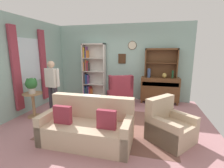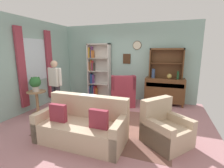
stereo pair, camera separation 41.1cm
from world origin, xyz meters
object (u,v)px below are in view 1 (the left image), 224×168
at_px(armchair_floral, 169,127).
at_px(plant_stand, 33,102).
at_px(vase_tall, 149,73).
at_px(vase_round, 164,75).
at_px(bookshelf, 92,72).
at_px(sideboard_hutch, 161,59).
at_px(potted_plant_large, 32,84).
at_px(person_reading, 52,84).
at_px(sideboard, 160,89).
at_px(couch_floral, 88,127).
at_px(wingback_chair, 120,94).
at_px(coffee_table, 96,112).
at_px(book_stack, 91,109).
at_px(bottle_wine, 173,74).

height_order(armchair_floral, plant_stand, armchair_floral).
relative_size(vase_tall, vase_round, 1.82).
height_order(bookshelf, sideboard_hutch, bookshelf).
height_order(vase_tall, potted_plant_large, vase_tall).
height_order(vase_round, person_reading, person_reading).
height_order(bookshelf, vase_tall, bookshelf).
height_order(sideboard, couch_floral, sideboard).
bearing_deg(sideboard_hutch, wingback_chair, -151.91).
bearing_deg(wingback_chair, person_reading, -143.99).
relative_size(vase_tall, couch_floral, 0.17).
relative_size(sideboard_hutch, person_reading, 0.71).
bearing_deg(coffee_table, vase_tall, 61.41).
xyz_separation_m(plant_stand, person_reading, (0.43, 0.32, 0.48)).
relative_size(potted_plant_large, coffee_table, 0.53).
bearing_deg(potted_plant_large, plant_stand, 132.68).
bearing_deg(wingback_chair, sideboard_hutch, 28.09).
bearing_deg(wingback_chair, plant_stand, -143.80).
height_order(wingback_chair, book_stack, wingback_chair).
distance_m(bottle_wine, couch_floral, 3.54).
height_order(bookshelf, sideboard, bookshelf).
bearing_deg(plant_stand, vase_tall, 34.15).
distance_m(vase_tall, armchair_floral, 2.64).
height_order(vase_round, couch_floral, vase_round).
bearing_deg(couch_floral, vase_round, 60.76).
bearing_deg(sideboard, vase_tall, -168.37).
relative_size(sideboard, person_reading, 0.83).
height_order(sideboard_hutch, wingback_chair, sideboard_hutch).
relative_size(vase_tall, bottle_wine, 1.18).
distance_m(vase_round, plant_stand, 4.20).
distance_m(vase_tall, book_stack, 2.67).
xyz_separation_m(couch_floral, book_stack, (-0.20, 0.68, 0.13)).
height_order(vase_tall, person_reading, person_reading).
height_order(couch_floral, potted_plant_large, potted_plant_large).
distance_m(armchair_floral, potted_plant_large, 3.64).
bearing_deg(sideboard_hutch, plant_stand, -146.71).
relative_size(sideboard_hutch, potted_plant_large, 2.59).
relative_size(vase_round, person_reading, 0.11).
xyz_separation_m(sideboard_hutch, plant_stand, (-3.47, -2.27, -1.13)).
xyz_separation_m(vase_tall, book_stack, (-1.32, -2.23, -0.63)).
relative_size(vase_round, book_stack, 0.81).
bearing_deg(plant_stand, book_stack, -4.72).
bearing_deg(vase_tall, sideboard, 11.63).
relative_size(bookshelf, bottle_wine, 7.98).
bearing_deg(coffee_table, person_reading, 163.14).
relative_size(sideboard_hutch, coffee_table, 1.38).
bearing_deg(coffee_table, plant_stand, 176.42).
bearing_deg(armchair_floral, vase_round, 89.56).
distance_m(sideboard, potted_plant_large, 4.11).
distance_m(bookshelf, sideboard_hutch, 2.62).
bearing_deg(bottle_wine, vase_tall, 179.34).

